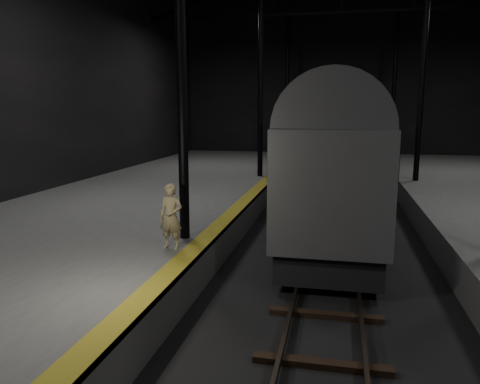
% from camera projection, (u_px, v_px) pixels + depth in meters
% --- Properties ---
extents(ground, '(44.00, 44.00, 0.00)m').
position_uv_depth(ground, '(331.00, 241.00, 15.76)').
color(ground, black).
rests_on(ground, ground).
extents(platform_left, '(9.00, 43.80, 1.00)m').
position_uv_depth(platform_left, '(124.00, 216.00, 17.21)').
color(platform_left, '#535350').
rests_on(platform_left, ground).
extents(tactile_strip, '(0.50, 43.80, 0.01)m').
position_uv_depth(tactile_strip, '(237.00, 208.00, 16.25)').
color(tactile_strip, olive).
rests_on(tactile_strip, platform_left).
extents(track, '(2.40, 43.00, 0.24)m').
position_uv_depth(track, '(331.00, 239.00, 15.74)').
color(track, '#3F3328').
rests_on(track, ground).
extents(train, '(2.92, 19.48, 5.21)m').
position_uv_depth(train, '(336.00, 145.00, 19.62)').
color(train, '#999CA1').
rests_on(train, ground).
extents(woman, '(0.62, 0.43, 1.62)m').
position_uv_depth(woman, '(171.00, 217.00, 11.39)').
color(woman, tan).
rests_on(woman, platform_left).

